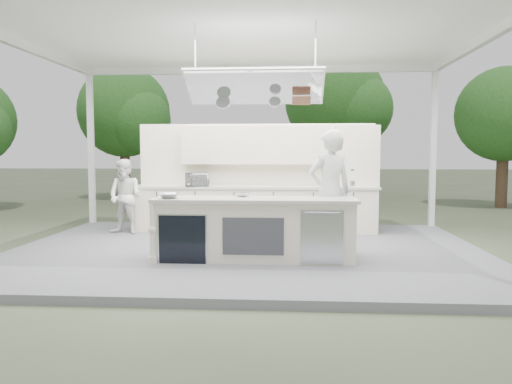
# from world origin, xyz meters

# --- Properties ---
(ground) EXTENTS (90.00, 90.00, 0.00)m
(ground) POSITION_xyz_m (0.00, 0.00, 0.00)
(ground) COLOR #475339
(ground) RESTS_ON ground
(stage_deck) EXTENTS (8.00, 6.00, 0.12)m
(stage_deck) POSITION_xyz_m (0.00, 0.00, 0.06)
(stage_deck) COLOR #595A5E
(stage_deck) RESTS_ON ground
(tent) EXTENTS (8.20, 6.20, 3.86)m
(tent) POSITION_xyz_m (0.00, -0.01, 3.71)
(tent) COLOR white
(tent) RESTS_ON ground
(demo_island) EXTENTS (3.10, 0.79, 0.95)m
(demo_island) POSITION_xyz_m (0.18, -0.91, 0.60)
(demo_island) COLOR beige
(demo_island) RESTS_ON stage_deck
(back_counter) EXTENTS (5.08, 0.72, 0.95)m
(back_counter) POSITION_xyz_m (0.00, 1.90, 0.60)
(back_counter) COLOR beige
(back_counter) RESTS_ON stage_deck
(back_wall_unit) EXTENTS (5.05, 0.48, 2.25)m
(back_wall_unit) POSITION_xyz_m (0.44, 2.11, 1.57)
(back_wall_unit) COLOR beige
(back_wall_unit) RESTS_ON stage_deck
(tree_cluster) EXTENTS (19.55, 9.40, 5.85)m
(tree_cluster) POSITION_xyz_m (-0.16, 9.77, 3.29)
(tree_cluster) COLOR #4C3B26
(tree_cluster) RESTS_ON ground
(head_chef) EXTENTS (0.85, 0.69, 2.01)m
(head_chef) POSITION_xyz_m (1.38, -0.34, 1.13)
(head_chef) COLOR white
(head_chef) RESTS_ON stage_deck
(sous_chef) EXTENTS (0.86, 0.75, 1.51)m
(sous_chef) POSITION_xyz_m (-2.59, 1.38, 0.88)
(sous_chef) COLOR white
(sous_chef) RESTS_ON stage_deck
(toaster_oven) EXTENTS (0.54, 0.41, 0.27)m
(toaster_oven) POSITION_xyz_m (-1.18, 1.70, 1.21)
(toaster_oven) COLOR silver
(toaster_oven) RESTS_ON back_counter
(bowl_large) EXTENTS (0.40, 0.40, 0.08)m
(bowl_large) POSITION_xyz_m (-1.10, -1.04, 1.11)
(bowl_large) COLOR #AFB2B6
(bowl_large) RESTS_ON demo_island
(bowl_small) EXTENTS (0.25, 0.25, 0.07)m
(bowl_small) POSITION_xyz_m (-0.01, -0.65, 1.10)
(bowl_small) COLOR silver
(bowl_small) RESTS_ON demo_island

